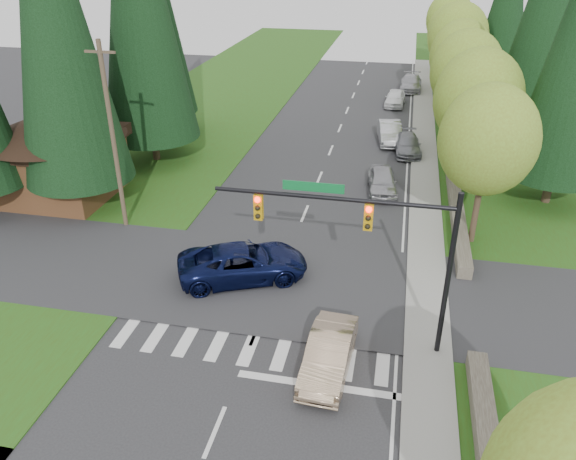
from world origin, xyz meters
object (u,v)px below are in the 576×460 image
(parked_car_a, at_px, (382,181))
(parked_car_e, at_px, (411,83))
(parked_car_d, at_px, (395,98))
(parked_car_b, at_px, (407,144))
(parked_car_c, at_px, (390,133))
(sedan_champagne, at_px, (329,354))
(suv_navy, at_px, (243,263))

(parked_car_a, xyz_separation_m, parked_car_e, (1.40, 26.77, 0.01))
(parked_car_d, height_order, parked_car_e, parked_car_e)
(parked_car_b, distance_m, parked_car_c, 2.58)
(parked_car_d, bearing_deg, parked_car_c, -86.86)
(parked_car_c, bearing_deg, parked_car_a, -97.79)
(parked_car_a, bearing_deg, parked_car_d, 83.31)
(parked_car_a, xyz_separation_m, parked_car_b, (1.40, 7.56, -0.08))
(sedan_champagne, xyz_separation_m, parked_car_c, (0.99, 26.56, 0.05))
(suv_navy, relative_size, parked_car_c, 1.26)
(parked_car_b, height_order, parked_car_c, parked_car_c)
(sedan_champagne, relative_size, parked_car_e, 0.86)
(parked_car_e, bearing_deg, sedan_champagne, -92.65)
(sedan_champagne, height_order, parked_car_a, parked_car_a)
(sedan_champagne, xyz_separation_m, parked_car_e, (2.39, 43.60, 0.01))
(parked_car_c, bearing_deg, parked_car_b, -64.85)
(parked_car_a, bearing_deg, parked_car_b, 72.82)
(suv_navy, bearing_deg, parked_car_b, -44.49)
(sedan_champagne, xyz_separation_m, parked_car_a, (0.99, 16.83, 0.00))
(parked_car_e, bearing_deg, suv_navy, -100.21)
(parked_car_c, distance_m, parked_car_d, 10.73)
(suv_navy, height_order, parked_car_b, suv_navy)
(parked_car_a, xyz_separation_m, parked_car_c, (0.00, 9.72, 0.05))
(parked_car_a, xyz_separation_m, parked_car_d, (0.00, 20.46, -0.00))
(parked_car_b, bearing_deg, suv_navy, -116.27)
(suv_navy, xyz_separation_m, parked_car_e, (7.21, 38.16, -0.09))
(sedan_champagne, distance_m, parked_car_b, 24.51)
(parked_car_e, bearing_deg, parked_car_a, -92.51)
(suv_navy, xyz_separation_m, parked_car_d, (5.81, 31.85, -0.10))
(parked_car_c, height_order, parked_car_e, parked_car_c)
(parked_car_a, height_order, parked_car_c, parked_car_c)
(parked_car_c, xyz_separation_m, parked_car_d, (0.00, 10.73, -0.05))
(sedan_champagne, height_order, parked_car_d, sedan_champagne)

